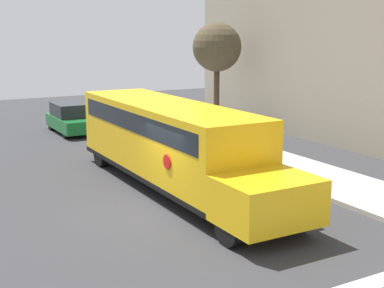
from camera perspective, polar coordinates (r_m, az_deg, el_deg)
name	(u,v)px	position (r m, az deg, el deg)	size (l,w,h in m)	color
ground_plane	(161,210)	(16.23, -3.32, -7.09)	(60.00, 60.00, 0.00)	#333335
sidewalk_strip	(324,179)	(19.79, 13.87, -3.68)	(44.00, 3.00, 0.15)	#B2ADA3
school_bus	(171,140)	(18.12, -2.24, 0.41)	(11.58, 2.57, 2.88)	yellow
parked_car	(71,119)	(29.06, -12.79, 2.67)	(4.05, 1.71, 1.56)	#196B2D
tree_near_sidewalk	(217,48)	(29.24, 2.68, 10.20)	(2.64, 2.64, 5.78)	#423323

